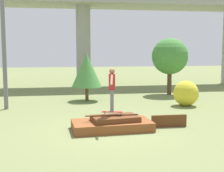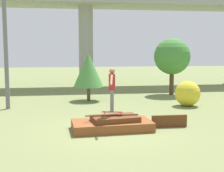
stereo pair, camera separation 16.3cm
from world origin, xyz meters
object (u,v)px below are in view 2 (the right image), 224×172
Objects in this scene: skater at (112,87)px; tree_behind_left at (172,57)px; utility_pole at (5,35)px; tree_behind_right at (88,70)px; skateboard at (112,112)px; bush_yellow_flowering at (188,93)px.

skater is 9.49m from tree_behind_left.
utility_pole reaches higher than tree_behind_right.
skater is (-0.00, 0.00, 0.91)m from skateboard.
bush_yellow_flowering is at bearing -25.77° from tree_behind_right.
utility_pole is 5.29× the size of bush_yellow_flowering.
skateboard is 0.29× the size of tree_behind_right.
skateboard is at bearing -46.45° from utility_pole.
skateboard is at bearing -86.78° from tree_behind_right.
utility_pole is at bearing 176.31° from bush_yellow_flowering.
utility_pole is at bearing 133.55° from skater.
tree_behind_right is at bearing 154.23° from bush_yellow_flowering.
skateboard is at bearing -137.88° from bush_yellow_flowering.
tree_behind_right is (-0.36, 6.37, 1.08)m from skateboard.
bush_yellow_flowering is at bearing 42.12° from skateboard.
tree_behind_left reaches higher than bush_yellow_flowering.
tree_behind_right is at bearing 93.22° from skater.
utility_pole reaches higher than bush_yellow_flowering.
skateboard is 0.61× the size of bush_yellow_flowering.
tree_behind_left is 5.66m from tree_behind_right.
utility_pole is 10.05m from tree_behind_left.
tree_behind_left reaches higher than skateboard.
utility_pole is at bearing -160.12° from tree_behind_left.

